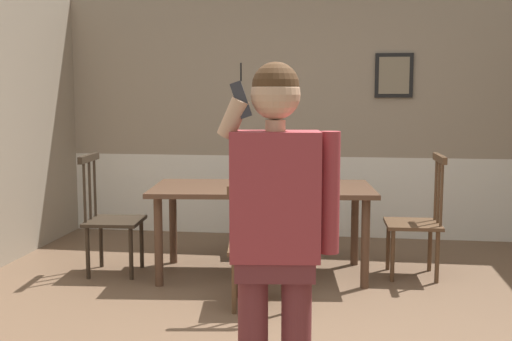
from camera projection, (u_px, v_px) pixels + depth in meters
name	position (u px, v px, depth m)	size (l,w,h in m)	color
room_back_partition	(313.00, 121.00, 6.91)	(5.56, 0.17, 2.65)	gray
dining_table	(262.00, 196.00, 5.42)	(1.96, 1.10, 0.78)	#4C3323
chair_near_window	(110.00, 217.00, 5.49)	(0.50, 0.50, 1.05)	#2D2319
chair_by_doorway	(260.00, 246.00, 4.61)	(0.52, 0.52, 0.93)	#513823
chair_at_table_head	(418.00, 220.00, 5.39)	(0.47, 0.47, 1.06)	#513823
chair_opposite_corner	(264.00, 204.00, 6.28)	(0.55, 0.55, 0.95)	#2D2319
person_figure	(277.00, 223.00, 2.85)	(0.56, 0.27, 1.71)	brown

